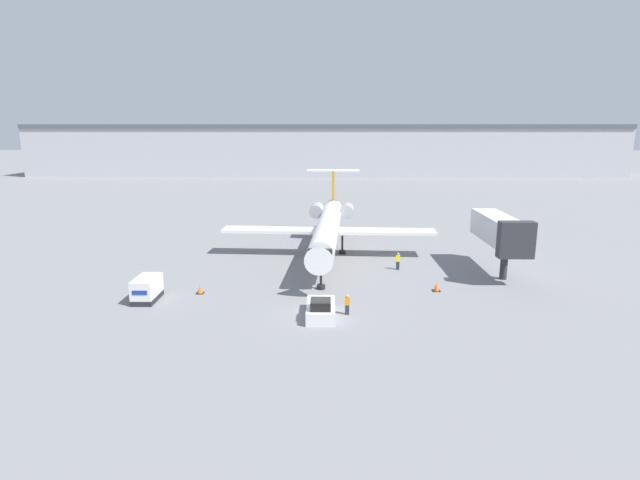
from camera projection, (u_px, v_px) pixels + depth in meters
ground_plane at (318, 317)px, 39.02m from camera, size 600.00×600.00×0.00m
terminal_building at (325, 150)px, 154.37m from camera, size 180.00×16.80×15.54m
airplane_main at (328, 226)px, 57.54m from camera, size 24.67×30.02×8.81m
pushback_tug at (321, 309)px, 38.97m from camera, size 2.21×4.50×1.70m
luggage_cart at (147, 289)px, 42.61m from camera, size 1.77×3.36×2.04m
worker_near_tug at (347, 304)px, 39.39m from camera, size 0.40×0.24×1.66m
worker_by_wing at (398, 261)px, 51.92m from camera, size 0.40×0.25×1.81m
traffic_cone_left at (200, 290)px, 44.55m from camera, size 0.67×0.67×0.70m
traffic_cone_right at (436, 287)px, 45.20m from camera, size 0.71×0.71×0.76m
jet_bridge at (500, 231)px, 49.77m from camera, size 3.20×10.73×6.19m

